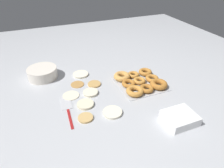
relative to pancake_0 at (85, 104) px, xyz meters
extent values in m
plane|color=#B2B5BA|center=(0.10, -0.13, -0.01)|extent=(3.00, 3.00, 0.00)
cylinder|color=beige|center=(0.00, 0.00, 0.00)|extent=(0.10, 0.10, 0.01)
cylinder|color=silver|center=(-0.12, -0.12, 0.00)|extent=(0.11, 0.11, 0.01)
cylinder|color=beige|center=(0.10, -0.06, 0.00)|extent=(0.09, 0.09, 0.02)
cylinder|color=tan|center=(0.19, -0.11, 0.00)|extent=(0.09, 0.09, 0.01)
cylinder|color=tan|center=(-0.11, 0.03, 0.00)|extent=(0.08, 0.08, 0.01)
cylinder|color=#B27F42|center=(0.23, -0.01, 0.00)|extent=(0.09, 0.09, 0.01)
cylinder|color=silver|center=(0.34, -0.06, 0.00)|extent=(0.11, 0.11, 0.01)
cylinder|color=beige|center=(0.12, 0.06, 0.00)|extent=(0.10, 0.10, 0.01)
cube|color=#ADAFB5|center=(0.09, -0.40, 0.00)|extent=(0.30, 0.30, 0.01)
torus|color=#AD6B28|center=(0.00, -0.49, 0.02)|extent=(0.11, 0.11, 0.04)
torus|color=#B7752D|center=(0.08, -0.49, 0.01)|extent=(0.09, 0.09, 0.03)
torus|color=#B7752D|center=(0.18, -0.49, 0.01)|extent=(0.09, 0.09, 0.03)
torus|color=#AD6B28|center=(-0.01, -0.40, 0.01)|extent=(0.09, 0.09, 0.03)
torus|color=#C68438|center=(0.09, -0.40, 0.01)|extent=(0.08, 0.08, 0.02)
torus|color=#C68438|center=(0.18, -0.40, 0.01)|extent=(0.08, 0.08, 0.02)
torus|color=#C68438|center=(-0.01, -0.31, 0.02)|extent=(0.11, 0.11, 0.03)
torus|color=#AD6B28|center=(0.09, -0.32, 0.01)|extent=(0.09, 0.09, 0.03)
torus|color=#D19347|center=(0.18, -0.31, 0.02)|extent=(0.11, 0.11, 0.04)
cylinder|color=silver|center=(0.41, 0.19, 0.03)|extent=(0.20, 0.20, 0.07)
cube|color=white|center=(-0.31, -0.41, 0.01)|extent=(0.14, 0.16, 0.02)
cube|color=white|center=(-0.31, -0.41, 0.03)|extent=(0.14, 0.16, 0.02)
cube|color=maroon|center=(-0.08, 0.11, 0.00)|extent=(0.16, 0.02, 0.01)
cube|color=#BCBCC1|center=(0.07, 0.10, 0.00)|extent=(0.13, 0.07, 0.01)
camera|label=1|loc=(-0.89, 0.19, 0.72)|focal=32.00mm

